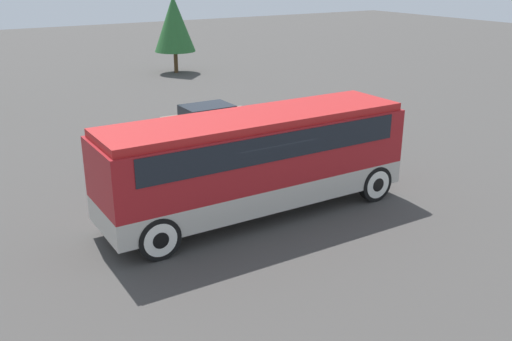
% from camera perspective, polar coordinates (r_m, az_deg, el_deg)
% --- Properties ---
extents(ground_plane, '(120.00, 120.00, 0.00)m').
position_cam_1_polar(ground_plane, '(17.37, 0.00, -4.32)').
color(ground_plane, '#423F3D').
extents(tour_bus, '(9.41, 2.54, 3.09)m').
position_cam_1_polar(tour_bus, '(16.74, 0.28, 1.60)').
color(tour_bus, '#B7B2A8').
rests_on(tour_bus, ground_plane).
extents(parked_car_near, '(4.38, 1.93, 1.37)m').
position_cam_1_polar(parked_car_near, '(21.47, -8.69, 2.21)').
color(parked_car_near, '#BCBCC1').
rests_on(parked_car_near, ground_plane).
extents(parked_car_mid, '(4.12, 1.85, 1.32)m').
position_cam_1_polar(parked_car_mid, '(25.43, -4.63, 5.12)').
color(parked_car_mid, '#7A6B5B').
rests_on(parked_car_mid, ground_plane).
extents(parked_car_far, '(4.64, 1.95, 1.39)m').
position_cam_1_polar(parked_car_far, '(23.95, 2.24, 4.30)').
color(parked_car_far, '#2D5638').
rests_on(parked_car_far, ground_plane).
extents(tree_center, '(2.81, 2.81, 5.24)m').
position_cam_1_polar(tree_center, '(40.54, -8.20, 14.34)').
color(tree_center, brown).
rests_on(tree_center, ground_plane).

